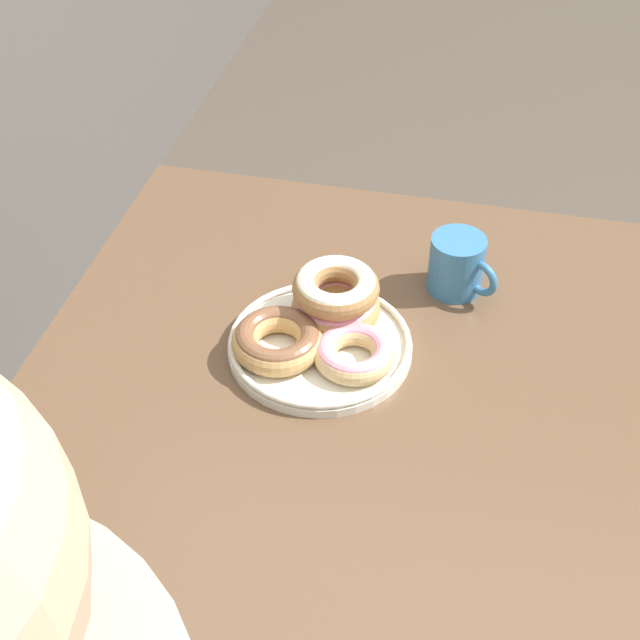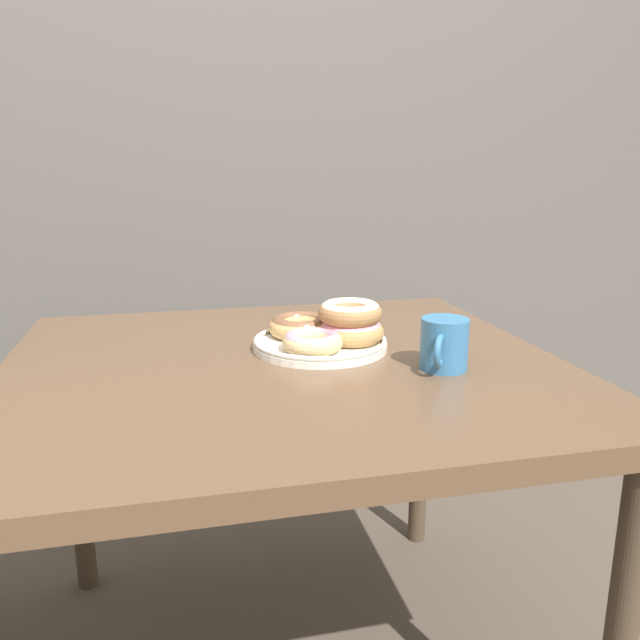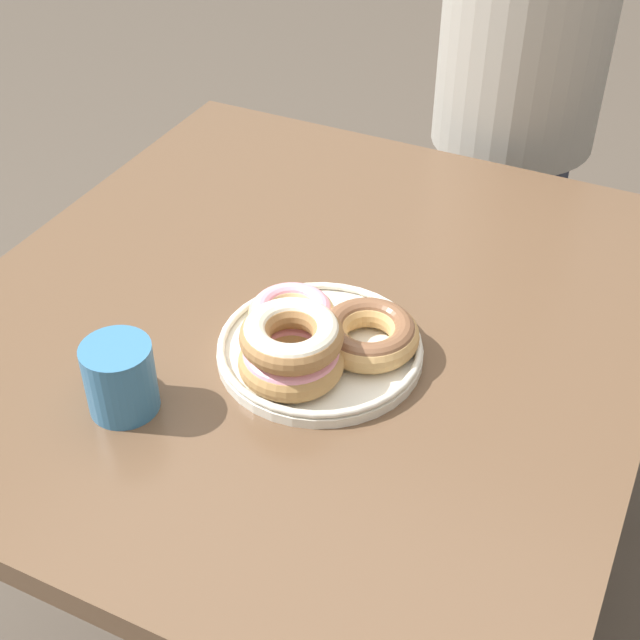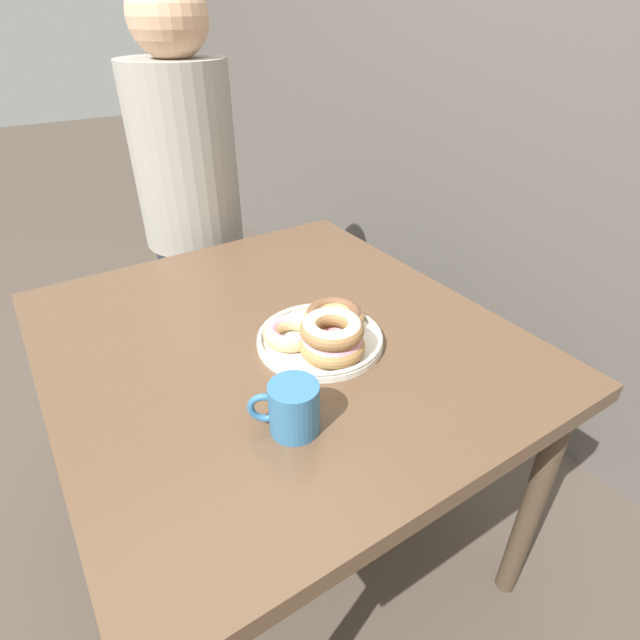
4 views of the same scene
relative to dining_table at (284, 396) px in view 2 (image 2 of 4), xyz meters
name	(u,v)px [view 2 (image 2 of 4)]	position (x,y,z in m)	size (l,w,h in m)	color
wall_back	(227,93)	(0.00, 0.99, 0.66)	(8.00, 0.05, 2.60)	#56514C
dining_table	(284,396)	(0.00, 0.00, 0.00)	(1.04, 0.95, 0.71)	brown
donut_plate	(327,331)	(0.10, 0.06, 0.11)	(0.28, 0.28, 0.10)	silver
coffee_mug	(444,344)	(0.27, -0.12, 0.12)	(0.09, 0.11, 0.09)	teal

